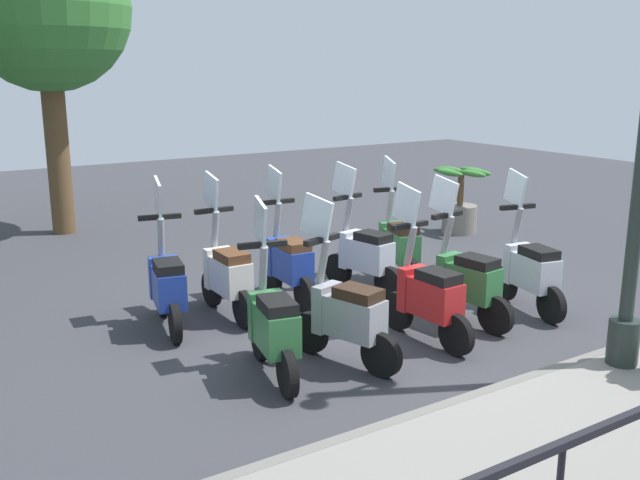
{
  "coord_description": "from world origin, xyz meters",
  "views": [
    {
      "loc": [
        -5.81,
        4.35,
        2.65
      ],
      "look_at": [
        0.2,
        0.5,
        0.9
      ],
      "focal_mm": 40.0,
      "sensor_mm": 36.0,
      "label": 1
    }
  ],
  "objects_px": {
    "scooter_far_1": "(364,253)",
    "scooter_far_0": "(398,244)",
    "scooter_near_2": "(427,295)",
    "scooter_near_4": "(273,325)",
    "scooter_far_2": "(288,262)",
    "scooter_near_3": "(345,314)",
    "potted_palm": "(460,206)",
    "scooter_near_0": "(529,269)",
    "scooter_near_1": "(465,280)",
    "scooter_far_3": "(227,274)",
    "scooter_far_4": "(167,284)",
    "tree_distant": "(45,9)"
  },
  "relations": [
    {
      "from": "scooter_near_0",
      "to": "scooter_far_0",
      "type": "height_order",
      "value": "same"
    },
    {
      "from": "tree_distant",
      "to": "scooter_far_0",
      "type": "relative_size",
      "value": 3.13
    },
    {
      "from": "scooter_far_1",
      "to": "scooter_far_0",
      "type": "bearing_deg",
      "value": -88.39
    },
    {
      "from": "scooter_near_3",
      "to": "potted_palm",
      "type": "bearing_deg",
      "value": -70.56
    },
    {
      "from": "scooter_far_2",
      "to": "scooter_far_3",
      "type": "distance_m",
      "value": 0.8
    },
    {
      "from": "tree_distant",
      "to": "scooter_near_1",
      "type": "relative_size",
      "value": 3.13
    },
    {
      "from": "scooter_far_0",
      "to": "scooter_far_2",
      "type": "xyz_separation_m",
      "value": [
        0.03,
        1.57,
        0.0
      ]
    },
    {
      "from": "scooter_near_2",
      "to": "scooter_near_4",
      "type": "height_order",
      "value": "same"
    },
    {
      "from": "scooter_near_1",
      "to": "scooter_far_4",
      "type": "relative_size",
      "value": 1.0
    },
    {
      "from": "scooter_near_0",
      "to": "scooter_far_3",
      "type": "relative_size",
      "value": 1.0
    },
    {
      "from": "scooter_near_1",
      "to": "scooter_near_4",
      "type": "relative_size",
      "value": 1.0
    },
    {
      "from": "scooter_near_1",
      "to": "scooter_far_3",
      "type": "relative_size",
      "value": 1.0
    },
    {
      "from": "scooter_far_0",
      "to": "scooter_far_2",
      "type": "bearing_deg",
      "value": 103.19
    },
    {
      "from": "scooter_near_2",
      "to": "potted_palm",
      "type": "bearing_deg",
      "value": -49.69
    },
    {
      "from": "scooter_near_1",
      "to": "tree_distant",
      "type": "bearing_deg",
      "value": 13.23
    },
    {
      "from": "scooter_near_0",
      "to": "scooter_far_2",
      "type": "bearing_deg",
      "value": 61.96
    },
    {
      "from": "scooter_near_0",
      "to": "scooter_far_1",
      "type": "relative_size",
      "value": 1.0
    },
    {
      "from": "potted_palm",
      "to": "scooter_far_2",
      "type": "bearing_deg",
      "value": 110.65
    },
    {
      "from": "scooter_near_2",
      "to": "scooter_far_4",
      "type": "distance_m",
      "value": 2.63
    },
    {
      "from": "scooter_near_0",
      "to": "scooter_far_2",
      "type": "height_order",
      "value": "same"
    },
    {
      "from": "scooter_near_0",
      "to": "scooter_far_1",
      "type": "bearing_deg",
      "value": 47.85
    },
    {
      "from": "scooter_near_3",
      "to": "scooter_near_4",
      "type": "bearing_deg",
      "value": 63.49
    },
    {
      "from": "scooter_near_3",
      "to": "scooter_far_3",
      "type": "xyz_separation_m",
      "value": [
        1.75,
        0.34,
        0.0
      ]
    },
    {
      "from": "scooter_near_3",
      "to": "scooter_far_3",
      "type": "bearing_deg",
      "value": -5.76
    },
    {
      "from": "potted_palm",
      "to": "scooter_near_3",
      "type": "distance_m",
      "value": 5.69
    },
    {
      "from": "scooter_near_2",
      "to": "scooter_far_0",
      "type": "distance_m",
      "value": 2.05
    },
    {
      "from": "scooter_near_2",
      "to": "scooter_near_4",
      "type": "relative_size",
      "value": 1.0
    },
    {
      "from": "scooter_far_1",
      "to": "scooter_far_2",
      "type": "xyz_separation_m",
      "value": [
        0.18,
        0.94,
        0.0
      ]
    },
    {
      "from": "scooter_near_2",
      "to": "scooter_far_4",
      "type": "bearing_deg",
      "value": 46.91
    },
    {
      "from": "scooter_near_2",
      "to": "tree_distant",
      "type": "bearing_deg",
      "value": 12.45
    },
    {
      "from": "scooter_far_0",
      "to": "scooter_far_4",
      "type": "height_order",
      "value": "same"
    },
    {
      "from": "scooter_near_4",
      "to": "scooter_far_4",
      "type": "xyz_separation_m",
      "value": [
        1.61,
        0.34,
        0.0
      ]
    },
    {
      "from": "scooter_near_2",
      "to": "scooter_near_3",
      "type": "height_order",
      "value": "same"
    },
    {
      "from": "potted_palm",
      "to": "scooter_near_3",
      "type": "xyz_separation_m",
      "value": [
        -3.37,
        4.59,
        0.04
      ]
    },
    {
      "from": "tree_distant",
      "to": "scooter_near_0",
      "type": "relative_size",
      "value": 3.13
    },
    {
      "from": "tree_distant",
      "to": "scooter_far_2",
      "type": "relative_size",
      "value": 3.13
    },
    {
      "from": "scooter_near_4",
      "to": "scooter_far_4",
      "type": "height_order",
      "value": "same"
    },
    {
      "from": "scooter_near_0",
      "to": "scooter_far_0",
      "type": "bearing_deg",
      "value": 27.99
    },
    {
      "from": "scooter_near_0",
      "to": "scooter_far_3",
      "type": "height_order",
      "value": "same"
    },
    {
      "from": "potted_palm",
      "to": "scooter_near_4",
      "type": "bearing_deg",
      "value": 121.7
    },
    {
      "from": "scooter_far_4",
      "to": "tree_distant",
      "type": "bearing_deg",
      "value": 10.12
    },
    {
      "from": "scooter_near_0",
      "to": "scooter_near_2",
      "type": "distance_m",
      "value": 1.54
    },
    {
      "from": "potted_palm",
      "to": "scooter_near_1",
      "type": "distance_m",
      "value": 4.33
    },
    {
      "from": "scooter_near_1",
      "to": "scooter_far_4",
      "type": "xyz_separation_m",
      "value": [
        1.53,
        2.67,
        0.0
      ]
    },
    {
      "from": "scooter_near_0",
      "to": "scooter_far_2",
      "type": "xyz_separation_m",
      "value": [
        1.7,
        2.06,
        0.0
      ]
    },
    {
      "from": "scooter_near_2",
      "to": "scooter_far_1",
      "type": "xyz_separation_m",
      "value": [
        1.62,
        -0.42,
        0.0
      ]
    },
    {
      "from": "scooter_near_1",
      "to": "scooter_near_4",
      "type": "distance_m",
      "value": 2.33
    },
    {
      "from": "scooter_near_3",
      "to": "scooter_near_4",
      "type": "distance_m",
      "value": 0.69
    },
    {
      "from": "tree_distant",
      "to": "scooter_far_4",
      "type": "relative_size",
      "value": 3.13
    },
    {
      "from": "scooter_near_4",
      "to": "scooter_far_3",
      "type": "relative_size",
      "value": 1.0
    }
  ]
}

